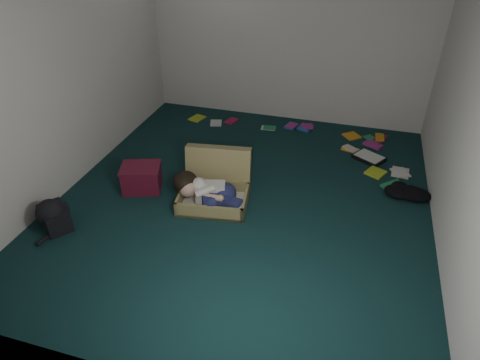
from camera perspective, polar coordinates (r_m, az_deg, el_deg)
The scene contains 12 objects.
floor at distance 4.80m, azimuth 0.50°, elevation -2.55°, with size 4.50×4.50×0.00m, color #0F2C2D.
wall_back at distance 6.27m, azimuth 6.52°, elevation 19.17°, with size 4.50×4.50×0.00m, color silver.
wall_front at distance 2.37m, azimuth -14.52°, elevation -7.58°, with size 4.50×4.50×0.00m, color silver.
wall_left at distance 5.06m, azimuth -22.44°, elevation 13.50°, with size 4.50×4.50×0.00m, color silver.
wall_right at distance 4.15m, azimuth 28.53°, elevation 7.84°, with size 4.50×4.50×0.00m, color silver.
suitcase at distance 4.74m, azimuth -3.29°, elevation -0.76°, with size 0.83×0.81×0.54m.
person at distance 4.57m, azimuth -4.37°, elevation -1.54°, with size 0.81×0.39×0.33m.
maroon_bin at distance 5.00m, azimuth -12.97°, elevation 0.28°, with size 0.52×0.47×0.30m.
backpack at distance 4.72m, azimuth -23.45°, elevation -4.56°, with size 0.43×0.34×0.26m, color black, non-canonical shape.
clothing_pile at distance 5.18m, azimuth 20.83°, elevation -1.16°, with size 0.39×0.32×0.12m, color black, non-canonical shape.
paper_tray at distance 5.77m, azimuth 16.83°, elevation 2.87°, with size 0.45×0.42×0.05m.
book_scatter at distance 6.07m, azimuth 10.26°, elevation 5.27°, with size 3.16×1.47×0.02m.
Camera 1 is at (1.05, -3.74, 2.81)m, focal length 32.00 mm.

